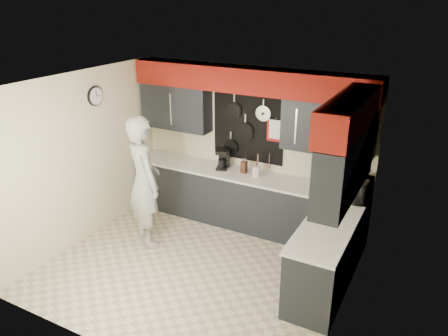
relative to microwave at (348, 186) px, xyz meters
The scene contains 10 objects.
ground 2.44m from the microwave, 141.16° to the right, with size 4.00×4.00×0.00m, color beige.
back_wall_assembly 1.94m from the microwave, behind, with size 4.00×0.36×2.60m.
right_wall_assembly 1.41m from the microwave, 82.13° to the right, with size 0.36×3.50×2.60m.
left_wall_assembly 3.94m from the microwave, 159.88° to the right, with size 0.05×3.50×2.60m.
base_cabinets 1.38m from the microwave, 168.82° to the right, with size 3.95×2.20×0.92m.
microwave is the anchor object (origin of this frame).
knife_block 1.70m from the microwave, behind, with size 0.09×0.09×0.19m, color #361711.
utensil_crock 1.46m from the microwave, behind, with size 0.13×0.13×0.17m, color silver.
coffee_maker 2.09m from the microwave, behind, with size 0.24×0.27×0.33m.
person 2.97m from the microwave, 158.21° to the right, with size 0.74×0.48×2.02m, color #9C9C9A.
Camera 1 is at (2.78, -4.43, 3.62)m, focal length 35.00 mm.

